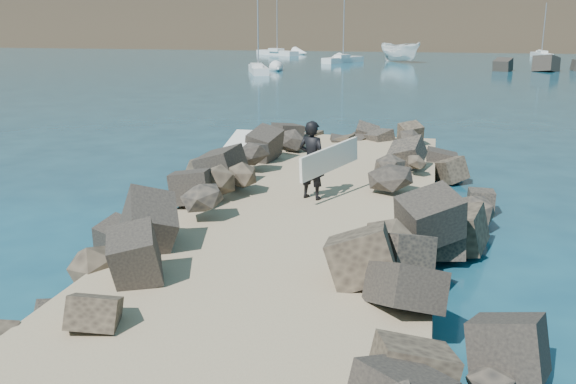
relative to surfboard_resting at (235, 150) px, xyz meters
name	(u,v)px	position (x,y,z in m)	size (l,w,h in m)	color
ground	(298,244)	(3.07, -5.15, -1.04)	(800.00, 800.00, 0.00)	#0F384C
jetty	(277,264)	(3.07, -7.15, -0.74)	(6.00, 26.00, 0.60)	#8C7759
riprap_left	(150,235)	(0.17, -6.65, -0.54)	(2.60, 22.00, 1.00)	#272321
riprap_right	(428,257)	(5.97, -6.65, -0.54)	(2.60, 22.00, 1.00)	black
surfboard_resting	(235,150)	(0.00, 0.00, 0.00)	(0.64, 2.58, 0.09)	silver
boat_imported	(400,52)	(1.79, 60.19, 0.16)	(2.34, 6.23, 2.41)	white
surfer_with_board	(314,160)	(3.11, -3.37, 0.55)	(1.42, 2.25, 1.97)	black
sailboat_e	(277,53)	(-16.20, 72.06, -0.70)	(7.00, 5.93, 9.06)	silver
sailboat_b	(343,60)	(-4.75, 57.85, -0.69)	(4.35, 6.37, 7.88)	silver
sailboat_d	(541,55)	(19.59, 73.39, -0.69)	(2.12, 5.96, 7.17)	silver
sailboat_a	(258,70)	(-10.44, 40.83, -0.69)	(3.56, 6.52, 7.82)	silver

